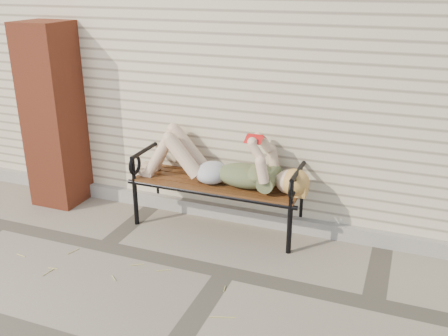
% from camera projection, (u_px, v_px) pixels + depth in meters
% --- Properties ---
extents(ground, '(80.00, 80.00, 0.00)m').
position_uv_depth(ground, '(226.00, 272.00, 4.37)').
color(ground, gray).
rests_on(ground, ground).
extents(house_wall, '(8.00, 4.00, 3.00)m').
position_uv_depth(house_wall, '(309.00, 53.00, 6.44)').
color(house_wall, beige).
rests_on(house_wall, ground).
extents(foundation_strip, '(8.00, 0.10, 0.15)m').
position_uv_depth(foundation_strip, '(259.00, 218.00, 5.18)').
color(foundation_strip, gray).
rests_on(foundation_strip, ground).
extents(brick_pillar, '(0.50, 0.50, 2.00)m').
position_uv_depth(brick_pillar, '(54.00, 116.00, 5.43)').
color(brick_pillar, brown).
rests_on(brick_pillar, ground).
extents(garden_bench, '(1.84, 0.73, 1.19)m').
position_uv_depth(garden_bench, '(222.00, 162.00, 5.03)').
color(garden_bench, black).
rests_on(garden_bench, ground).
extents(reading_woman, '(1.74, 0.39, 0.55)m').
position_uv_depth(reading_woman, '(218.00, 164.00, 4.88)').
color(reading_woman, '#0A374A').
rests_on(reading_woman, ground).
extents(straw_scatter, '(2.83, 1.73, 0.01)m').
position_uv_depth(straw_scatter, '(67.00, 310.00, 3.86)').
color(straw_scatter, '#C9BB62').
rests_on(straw_scatter, ground).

